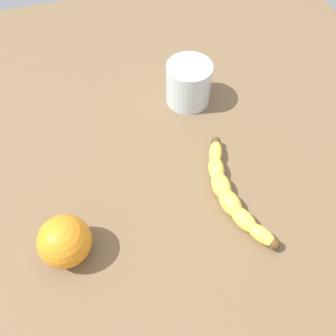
# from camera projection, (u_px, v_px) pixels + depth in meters

# --- Properties ---
(wooden_tabletop) EXTENTS (1.20, 1.20, 0.03)m
(wooden_tabletop) POSITION_uv_depth(u_px,v_px,m) (152.00, 167.00, 0.67)
(wooden_tabletop) COLOR brown
(wooden_tabletop) RESTS_ON ground
(banana) EXTENTS (0.23, 0.07, 0.03)m
(banana) POSITION_uv_depth(u_px,v_px,m) (230.00, 193.00, 0.61)
(banana) COLOR #ECD44B
(banana) RESTS_ON wooden_tabletop
(smoothie_glass) EXTENTS (0.09, 0.09, 0.09)m
(smoothie_glass) POSITION_uv_depth(u_px,v_px,m) (188.00, 84.00, 0.72)
(smoothie_glass) COLOR silver
(smoothie_glass) RESTS_ON wooden_tabletop
(orange_fruit) EXTENTS (0.08, 0.08, 0.08)m
(orange_fruit) POSITION_uv_depth(u_px,v_px,m) (65.00, 241.00, 0.53)
(orange_fruit) COLOR orange
(orange_fruit) RESTS_ON wooden_tabletop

